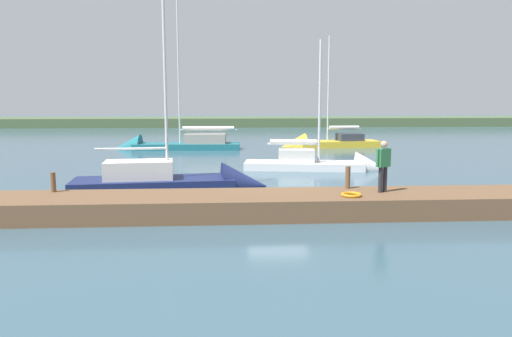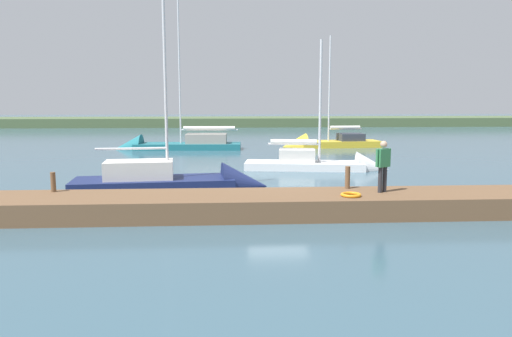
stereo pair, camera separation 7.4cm
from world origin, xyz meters
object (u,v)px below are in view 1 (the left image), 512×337
Objects in this scene: sailboat_near_dock at (185,186)px; sailboat_mid_channel at (322,145)px; life_ring_buoy at (351,195)px; person_on_dock at (383,163)px; sailboat_far_right at (327,167)px; sailboat_inner_slip at (170,147)px; mooring_post_near at (53,182)px; mooring_post_far at (348,177)px.

sailboat_mid_channel reaches higher than sailboat_near_dock.
life_ring_buoy is 1.66m from person_on_dock.
sailboat_far_right reaches higher than person_on_dock.
sailboat_inner_slip is at bearing -0.48° from sailboat_mid_channel.
sailboat_near_dock is (7.16, 5.67, 0.08)m from sailboat_far_right.
mooring_post_near is 11.00m from person_on_dock.
sailboat_inner_slip reaches higher than person_on_dock.
mooring_post_far is at bearing -99.33° from life_ring_buoy.
sailboat_far_right is 10.08m from person_on_dock.
sailboat_far_right is 14.79m from sailboat_inner_slip.
mooring_post_near is at bearing 88.21° from sailboat_inner_slip.
sailboat_far_right is (-1.48, -10.57, -0.61)m from life_ring_buoy.
sailboat_mid_channel is 22.18m from person_on_dock.
sailboat_far_right is (-1.26, -9.22, -0.94)m from mooring_post_far.
sailboat_near_dock is at bearing 101.06° from sailboat_inner_slip.
life_ring_buoy is at bearing 172.10° from mooring_post_near.
sailboat_mid_channel is at bearing -33.81° from person_on_dock.
mooring_post_far is at bearing -89.73° from sailboat_far_right.
mooring_post_far is at bearing 25.92° from person_on_dock.
mooring_post_far reaches higher than mooring_post_near.
person_on_dock is at bearing -83.51° from sailboat_far_right.
sailboat_mid_channel is at bearing 56.57° from sailboat_near_dock.
mooring_post_near is at bearing -144.53° from sailboat_near_dock.
sailboat_near_dock is at bearing 30.63° from person_on_dock.
life_ring_buoy is at bearing 76.23° from sailboat_mid_channel.
sailboat_near_dock reaches higher than person_on_dock.
sailboat_near_dock is 17.04m from sailboat_inner_slip.
sailboat_mid_channel is (-13.41, -21.26, -0.86)m from mooring_post_near.
person_on_dock is (-1.21, -0.62, 0.94)m from life_ring_buoy.
life_ring_buoy is 0.08× the size of sailboat_far_right.
mooring_post_far is 1.37m from person_on_dock.
sailboat_inner_slip is (2.51, -16.86, -0.04)m from sailboat_near_dock.
sailboat_inner_slip is 11.88m from sailboat_mid_channel.
sailboat_mid_channel is 5.56× the size of person_on_dock.
sailboat_inner_slip is (9.67, -11.19, 0.04)m from sailboat_far_right.
mooring_post_near is 9.85m from life_ring_buoy.
life_ring_buoy is at bearing 80.67° from mooring_post_far.
sailboat_near_dock is at bearing 57.62° from sailboat_mid_channel.
person_on_dock is at bearing 116.54° from sailboat_inner_slip.
sailboat_far_right is at bearing -97.99° from life_ring_buoy.
sailboat_mid_channel reaches higher than sailboat_far_right.
sailboat_inner_slip is (-1.56, -20.41, -0.84)m from mooring_post_near.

